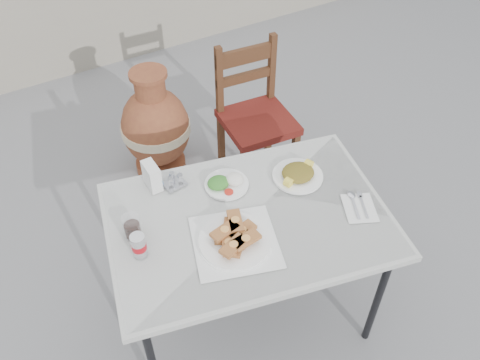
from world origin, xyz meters
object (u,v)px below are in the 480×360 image
cafe_table (248,225)px  napkin_holder (152,176)px  chair (255,116)px  soda_can (139,245)px  terracotta_urn (156,128)px  salad_rice_plate (226,182)px  pide_plate (235,237)px  salad_chopped_plate (298,174)px  condiment_caddy (174,181)px  cola_glass (132,228)px

cafe_table → napkin_holder: size_ratio=10.64×
cafe_table → chair: chair is taller
soda_can → chair: size_ratio=0.12×
napkin_holder → terracotta_urn: napkin_holder is taller
salad_rice_plate → chair: (0.52, 0.61, -0.25)m
pide_plate → salad_rice_plate: bearing=67.6°
napkin_holder → terracotta_urn: bearing=67.7°
salad_chopped_plate → condiment_caddy: size_ratio=2.25×
salad_rice_plate → chair: chair is taller
chair → napkin_holder: bearing=-144.7°
napkin_holder → terracotta_urn: 0.93m
salad_chopped_plate → terracotta_urn: 1.13m
salad_chopped_plate → soda_can: bearing=-176.4°
condiment_caddy → terracotta_urn: (0.22, 0.81, -0.37)m
soda_can → terracotta_urn: bearing=66.0°
terracotta_urn → chair: bearing=-33.3°
chair → terracotta_urn: chair is taller
chair → salad_rice_plate: bearing=-125.4°
soda_can → terracotta_urn: (0.48, 1.08, -0.40)m
salad_rice_plate → condiment_caddy: size_ratio=1.94×
cafe_table → pide_plate: pide_plate is taller
salad_chopped_plate → cola_glass: bearing=175.9°
terracotta_urn → pide_plate: bearing=-97.1°
cola_glass → terracotta_urn: cola_glass is taller
napkin_holder → chair: size_ratio=0.14×
salad_rice_plate → terracotta_urn: size_ratio=0.27×
cola_glass → napkin_holder: (0.17, 0.21, 0.02)m
cafe_table → napkin_holder: 0.45m
terracotta_urn → soda_can: bearing=-114.0°
salad_rice_plate → chair: size_ratio=0.22×
pide_plate → salad_chopped_plate: 0.44m
soda_can → salad_rice_plate: bearing=19.1°
salad_chopped_plate → pide_plate: bearing=-156.8°
salad_rice_plate → chair: bearing=49.6°
condiment_caddy → cola_glass: bearing=-146.3°
cola_glass → terracotta_urn: bearing=64.4°
salad_chopped_plate → terracotta_urn: salad_chopped_plate is taller
condiment_caddy → chair: chair is taller
napkin_holder → condiment_caddy: 0.10m
salad_rice_plate → cafe_table: bearing=-92.8°
salad_chopped_plate → terracotta_urn: size_ratio=0.31×
cafe_table → salad_chopped_plate: bearing=17.4°
pide_plate → condiment_caddy: 0.40m
salad_chopped_plate → cola_glass: 0.73m
cafe_table → cola_glass: (-0.43, 0.15, 0.09)m
pide_plate → salad_rice_plate: pide_plate is taller
pide_plate → condiment_caddy: bearing=100.0°
salad_chopped_plate → soda_can: soda_can is taller
cola_glass → condiment_caddy: cola_glass is taller
salad_rice_plate → soda_can: (-0.45, -0.15, 0.03)m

